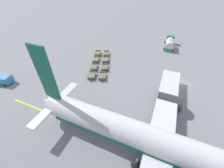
{
  "coord_description": "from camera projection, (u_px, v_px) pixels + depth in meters",
  "views": [
    {
      "loc": [
        26.99,
        -8.46,
        19.64
      ],
      "look_at": [
        6.89,
        -14.12,
        2.34
      ],
      "focal_mm": 22.0,
      "sensor_mm": 36.0,
      "label": 1
    }
  ],
  "objects": [
    {
      "name": "baggage_dolly_row_near_col_a",
      "position": [
        98.0,
        53.0,
        41.12
      ],
      "size": [
        3.53,
        2.29,
        0.92
      ],
      "color": "slate",
      "rests_on": "ground_plane"
    },
    {
      "name": "baggage_dolly_row_mid_a_col_a",
      "position": [
        106.0,
        54.0,
        40.91
      ],
      "size": [
        3.53,
        2.19,
        0.92
      ],
      "color": "slate",
      "rests_on": "ground_plane"
    },
    {
      "name": "baggage_dolly_row_mid_a_col_b",
      "position": [
        106.0,
        60.0,
        38.19
      ],
      "size": [
        3.53,
        2.22,
        0.92
      ],
      "color": "slate",
      "rests_on": "ground_plane"
    },
    {
      "name": "baggage_dolly_row_near_col_d",
      "position": [
        92.0,
        75.0,
        32.48
      ],
      "size": [
        3.53,
        2.11,
        0.92
      ],
      "color": "slate",
      "rests_on": "ground_plane"
    },
    {
      "name": "ground_plane",
      "position": [
        181.0,
        84.0,
        30.78
      ],
      "size": [
        500.0,
        500.0,
        0.0
      ],
      "primitive_type": "plane",
      "color": "gray"
    },
    {
      "name": "baggage_dolly_row_near_col_b",
      "position": [
        96.0,
        60.0,
        38.27
      ],
      "size": [
        3.53,
        2.08,
        0.92
      ],
      "color": "slate",
      "rests_on": "ground_plane"
    },
    {
      "name": "airplane",
      "position": [
        167.0,
        147.0,
        17.01
      ],
      "size": [
        36.56,
        40.61,
        13.18
      ],
      "color": "silver",
      "rests_on": "ground_plane"
    },
    {
      "name": "stand_guidance_stripe",
      "position": [
        104.0,
        136.0,
        21.13
      ],
      "size": [
        5.46,
        39.26,
        0.01
      ],
      "color": "yellow",
      "rests_on": "ground_plane"
    },
    {
      "name": "service_van",
      "position": [
        1.0,
        79.0,
        30.5
      ],
      "size": [
        2.75,
        4.67,
        1.92
      ],
      "color": "teal",
      "rests_on": "ground_plane"
    },
    {
      "name": "fuel_tanker_primary",
      "position": [
        170.0,
        44.0,
        44.45
      ],
      "size": [
        8.41,
        3.62,
        3.15
      ],
      "color": "#2D8C5B",
      "rests_on": "ground_plane"
    },
    {
      "name": "baggage_dolly_row_mid_a_col_d",
      "position": [
        102.0,
        76.0,
        32.29
      ],
      "size": [
        3.53,
        2.28,
        0.92
      ],
      "color": "slate",
      "rests_on": "ground_plane"
    },
    {
      "name": "baggage_dolly_row_near_col_c",
      "position": [
        94.0,
        67.0,
        35.26
      ],
      "size": [
        3.53,
        2.24,
        0.92
      ],
      "color": "slate",
      "rests_on": "ground_plane"
    },
    {
      "name": "baggage_dolly_row_mid_a_col_c",
      "position": [
        105.0,
        67.0,
        35.2
      ],
      "size": [
        3.53,
        2.27,
        0.92
      ],
      "color": "slate",
      "rests_on": "ground_plane"
    }
  ]
}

